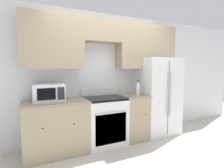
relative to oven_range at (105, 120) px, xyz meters
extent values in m
plane|color=beige|center=(0.16, -0.31, -0.47)|extent=(12.00, 12.00, 0.00)
cube|color=silver|center=(0.16, 0.35, 0.83)|extent=(8.00, 0.06, 2.60)
cube|color=tan|center=(-0.91, 0.16, 1.47)|extent=(1.06, 0.33, 0.93)
cube|color=tan|center=(0.00, 0.16, 1.73)|extent=(0.76, 0.33, 0.42)
cube|color=tan|center=(1.07, 0.16, 1.47)|extent=(1.38, 0.33, 0.93)
cube|color=tan|center=(-0.91, 0.00, -0.02)|extent=(1.06, 0.62, 0.89)
cube|color=gray|center=(-0.91, 0.00, 0.44)|extent=(1.08, 0.64, 0.03)
sphere|color=black|center=(-1.15, -0.30, 0.11)|extent=(0.03, 0.03, 0.03)
sphere|color=black|center=(-0.67, -0.30, 0.11)|extent=(0.03, 0.03, 0.03)
cube|color=tan|center=(0.63, 0.00, -0.02)|extent=(0.50, 0.62, 0.89)
cube|color=gray|center=(0.63, 0.00, 0.44)|extent=(0.53, 0.64, 0.03)
sphere|color=black|center=(0.52, -0.30, 0.11)|extent=(0.03, 0.03, 0.03)
sphere|color=black|center=(0.74, -0.30, 0.11)|extent=(0.03, 0.03, 0.03)
cube|color=white|center=(0.00, 0.00, -0.03)|extent=(0.76, 0.62, 0.88)
cube|color=black|center=(0.00, -0.30, -0.07)|extent=(0.61, 0.01, 0.56)
cube|color=black|center=(0.00, 0.00, 0.44)|extent=(0.76, 0.62, 0.04)
cube|color=white|center=(0.00, 0.28, 0.54)|extent=(0.76, 0.04, 0.16)
cylinder|color=silver|center=(0.00, -0.33, 0.22)|extent=(0.61, 0.02, 0.02)
cube|color=white|center=(1.32, 0.05, 0.38)|extent=(0.87, 0.72, 1.70)
cube|color=black|center=(1.32, -0.31, 0.38)|extent=(0.01, 0.01, 1.57)
cylinder|color=#B7B7BC|center=(1.28, -0.33, 0.47)|extent=(0.02, 0.02, 0.94)
cylinder|color=#B7B7BC|center=(1.35, -0.33, 0.47)|extent=(0.02, 0.02, 0.94)
cube|color=white|center=(-1.01, 0.07, 0.60)|extent=(0.51, 0.42, 0.29)
cube|color=black|center=(-1.06, -0.14, 0.60)|extent=(0.28, 0.01, 0.19)
cube|color=#262628|center=(-0.84, -0.14, 0.60)|extent=(0.11, 0.01, 0.21)
cylinder|color=silver|center=(0.71, -0.07, 0.57)|extent=(0.08, 0.08, 0.22)
cylinder|color=silver|center=(0.71, -0.07, 0.71)|extent=(0.04, 0.04, 0.06)
cylinder|color=black|center=(0.71, -0.07, 0.75)|extent=(0.04, 0.04, 0.02)
camera|label=1|loc=(-1.29, -3.07, 1.02)|focal=28.00mm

